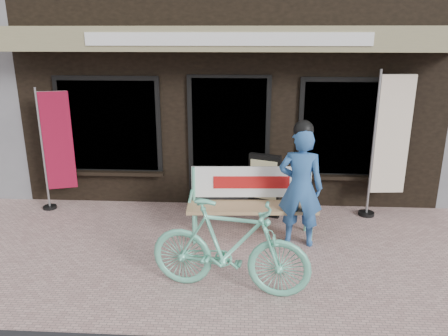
# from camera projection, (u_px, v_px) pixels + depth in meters

# --- Properties ---
(ground) EXTENTS (70.00, 70.00, 0.00)m
(ground) POSITION_uv_depth(u_px,v_px,m) (221.00, 261.00, 5.66)
(ground) COLOR #BB958F
(ground) RESTS_ON ground
(storefront) EXTENTS (7.00, 6.77, 6.00)m
(storefront) POSITION_uv_depth(u_px,v_px,m) (236.00, 25.00, 9.50)
(storefront) COLOR black
(storefront) RESTS_ON ground
(bench) EXTENTS (1.86, 0.58, 1.00)m
(bench) POSITION_uv_depth(u_px,v_px,m) (252.00, 197.00, 6.26)
(bench) COLOR #68CCAA
(bench) RESTS_ON ground
(person) EXTENTS (0.66, 0.50, 1.75)m
(person) POSITION_uv_depth(u_px,v_px,m) (301.00, 185.00, 5.90)
(person) COLOR #2C5A99
(person) RESTS_ON ground
(bicycle) EXTENTS (1.89, 0.84, 1.10)m
(bicycle) POSITION_uv_depth(u_px,v_px,m) (230.00, 247.00, 4.86)
(bicycle) COLOR #68CCAA
(bicycle) RESTS_ON ground
(nobori_red) EXTENTS (0.60, 0.30, 2.03)m
(nobori_red) POSITION_uv_depth(u_px,v_px,m) (56.00, 148.00, 7.10)
(nobori_red) COLOR gray
(nobori_red) RESTS_ON ground
(nobori_cream) EXTENTS (0.69, 0.27, 2.33)m
(nobori_cream) POSITION_uv_depth(u_px,v_px,m) (389.00, 143.00, 6.74)
(nobori_cream) COLOR gray
(nobori_cream) RESTS_ON ground
(menu_stand) EXTENTS (0.51, 0.28, 1.02)m
(menu_stand) POSITION_uv_depth(u_px,v_px,m) (264.00, 185.00, 6.92)
(menu_stand) COLOR black
(menu_stand) RESTS_ON ground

